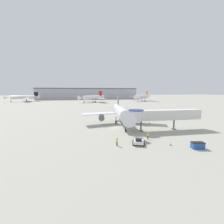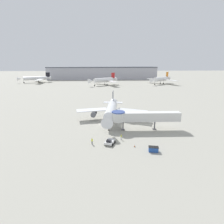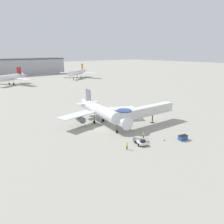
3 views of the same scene
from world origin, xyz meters
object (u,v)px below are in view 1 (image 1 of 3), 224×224
Objects in this scene: traffic_cone_apron_front at (171,144)px; traffic_cone_near_nose at (140,139)px; pushback_tug_white at (139,141)px; background_jet_black_tail at (24,97)px; main_airplane at (121,112)px; background_jet_orange_tail at (143,97)px; jet_bridge at (160,115)px; traffic_cone_starboard_wing at (149,123)px; ground_crew_wing_walker at (148,135)px; ground_crew_marshaller at (117,141)px; service_container_blue at (198,145)px; background_jet_red_tail at (93,97)px.

traffic_cone_apron_front is 6.65m from traffic_cone_near_nose.
background_jet_black_tail is (-71.50, 150.38, 3.85)m from pushback_tug_white.
background_jet_orange_tail is at bearing 71.10° from main_airplane.
jet_bridge is 36.44× the size of traffic_cone_starboard_wing.
traffic_cone_starboard_wing is at bearing 80.65° from pushback_tug_white.
ground_crew_wing_walker reaches higher than pushback_tug_white.
main_airplane reaches higher than traffic_cone_starboard_wing.
traffic_cone_apron_front is 0.34× the size of ground_crew_marshaller.
traffic_cone_starboard_wing is at bearing 57.59° from traffic_cone_near_nose.
pushback_tug_white reaches higher than traffic_cone_starboard_wing.
traffic_cone_apron_front is 0.02× the size of background_jet_black_tail.
traffic_cone_near_nose reaches higher than traffic_cone_starboard_wing.
jet_bridge reaches higher than service_container_blue.
background_jet_red_tail is at bearing 96.64° from jet_bridge.
main_airplane is at bearing 110.89° from service_container_blue.
service_container_blue is 0.09× the size of background_jet_orange_tail.
main_airplane reaches higher than ground_crew_marshaller.
jet_bridge is at bearing 39.13° from traffic_cone_near_nose.
pushback_tug_white is (-10.40, -9.78, -3.72)m from jet_bridge.
background_jet_orange_tail is (56.72, 129.47, 4.32)m from pushback_tug_white.
traffic_cone_apron_front is 5.44m from ground_crew_wing_walker.
background_jet_orange_tail reaches higher than pushback_tug_white.
pushback_tug_white is 2.14× the size of ground_crew_marshaller.
background_jet_red_tail is at bearing 0.51° from ground_crew_wing_walker.
traffic_cone_apron_front is 21.06m from traffic_cone_starboard_wing.
pushback_tug_white is 141.41m from background_jet_orange_tail.
main_airplane is 19.24m from pushback_tug_white.
service_container_blue is at bearing -29.81° from background_jet_red_tail.
traffic_cone_apron_front is 0.35× the size of ground_crew_wing_walker.
background_jet_red_tail reaches higher than jet_bridge.
background_jet_orange_tail is at bearing 70.42° from jet_bridge.
background_jet_orange_tail reaches higher than jet_bridge.
background_jet_orange_tail is (45.30, 111.05, 4.69)m from traffic_cone_starboard_wing.
traffic_cone_apron_front is (-4.08, 2.61, -0.34)m from service_container_blue.
main_airplane is at bearing 80.72° from ground_crew_marshaller.
background_jet_red_tail is (-5.91, 125.05, 4.63)m from traffic_cone_apron_front.
background_jet_black_tail is (-74.79, 147.88, 3.53)m from ground_crew_wing_walker.
jet_bridge is at bearing -45.24° from ground_crew_wing_walker.
background_jet_black_tail is (-81.85, 154.99, 3.89)m from service_container_blue.
background_jet_orange_tail is (55.57, 127.22, 4.61)m from traffic_cone_near_nose.
ground_crew_wing_walker is at bearing -132.78° from jet_bridge.
background_jet_red_tail is at bearing -123.06° from background_jet_orange_tail.
jet_bridge is 162.72m from background_jet_black_tail.
jet_bridge reaches higher than traffic_cone_near_nose.
jet_bridge reaches higher than traffic_cone_apron_front.
traffic_cone_near_nose is at bearing 4.38° from background_jet_black_tail.
background_jet_red_tail is at bearing 90.38° from traffic_cone_near_nose.
traffic_cone_near_nose is (-9.25, -7.53, -4.01)m from jet_bridge.
ground_crew_marshaller is at bearing -145.74° from jet_bridge.
ground_crew_wing_walker is (2.14, 0.25, 0.62)m from traffic_cone_near_nose.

